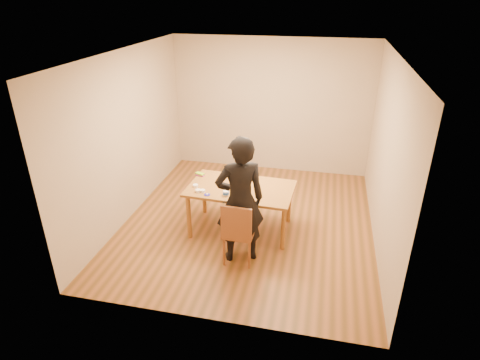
% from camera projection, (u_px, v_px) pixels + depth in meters
% --- Properties ---
extents(room_shell, '(4.00, 4.50, 2.70)m').
position_uv_depth(room_shell, '(253.00, 138.00, 6.41)').
color(room_shell, brown).
rests_on(room_shell, ground).
extents(dining_table, '(1.66, 1.04, 0.04)m').
position_uv_depth(dining_table, '(241.00, 189.00, 6.17)').
color(dining_table, brown).
rests_on(dining_table, floor).
extents(dining_chair, '(0.43, 0.43, 0.04)m').
position_uv_depth(dining_chair, '(239.00, 232.00, 5.58)').
color(dining_chair, brown).
rests_on(dining_chair, floor).
extents(cake_plate, '(0.29, 0.29, 0.02)m').
position_uv_depth(cake_plate, '(241.00, 187.00, 6.15)').
color(cake_plate, red).
rests_on(cake_plate, dining_table).
extents(cake, '(0.21, 0.21, 0.07)m').
position_uv_depth(cake, '(241.00, 184.00, 6.13)').
color(cake, white).
rests_on(cake, cake_plate).
extents(frosting_dome, '(0.20, 0.20, 0.03)m').
position_uv_depth(frosting_dome, '(241.00, 181.00, 6.11)').
color(frosting_dome, white).
rests_on(frosting_dome, cake).
extents(frosting_tub, '(0.08, 0.08, 0.07)m').
position_uv_depth(frosting_tub, '(226.00, 193.00, 5.91)').
color(frosting_tub, white).
rests_on(frosting_tub, dining_table).
extents(frosting_lid, '(0.09, 0.09, 0.01)m').
position_uv_depth(frosting_lid, '(207.00, 195.00, 5.93)').
color(frosting_lid, '#1D1798').
rests_on(frosting_lid, dining_table).
extents(frosting_dollop, '(0.04, 0.04, 0.02)m').
position_uv_depth(frosting_dollop, '(207.00, 194.00, 5.93)').
color(frosting_dollop, white).
rests_on(frosting_dollop, frosting_lid).
extents(ramekin_green, '(0.08, 0.08, 0.04)m').
position_uv_depth(ramekin_green, '(203.00, 191.00, 6.01)').
color(ramekin_green, white).
rests_on(ramekin_green, dining_table).
extents(ramekin_yellow, '(0.08, 0.08, 0.04)m').
position_uv_depth(ramekin_yellow, '(196.00, 186.00, 6.17)').
color(ramekin_yellow, white).
rests_on(ramekin_yellow, dining_table).
extents(ramekin_multi, '(0.08, 0.08, 0.04)m').
position_uv_depth(ramekin_multi, '(198.00, 191.00, 6.02)').
color(ramekin_multi, white).
rests_on(ramekin_multi, dining_table).
extents(candy_box_pink, '(0.15, 0.09, 0.02)m').
position_uv_depth(candy_box_pink, '(200.00, 175.00, 6.54)').
color(candy_box_pink, '#E1359E').
rests_on(candy_box_pink, dining_table).
extents(candy_box_green, '(0.16, 0.12, 0.02)m').
position_uv_depth(candy_box_green, '(200.00, 174.00, 6.53)').
color(candy_box_green, green).
rests_on(candy_box_green, candy_box_pink).
extents(spatula, '(0.14, 0.13, 0.01)m').
position_uv_depth(spatula, '(228.00, 201.00, 5.75)').
color(spatula, black).
rests_on(spatula, dining_table).
extents(person, '(0.79, 0.67, 1.85)m').
position_uv_depth(person, '(240.00, 201.00, 5.41)').
color(person, black).
rests_on(person, floor).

